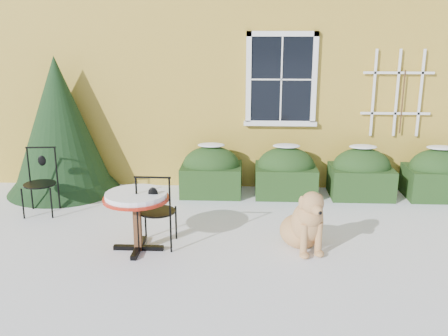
# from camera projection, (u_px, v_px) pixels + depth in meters

# --- Properties ---
(ground) EXTENTS (80.00, 80.00, 0.00)m
(ground) POSITION_uv_depth(u_px,v_px,m) (220.00, 256.00, 6.39)
(ground) COLOR white
(ground) RESTS_ON ground
(house) EXTENTS (12.40, 8.40, 6.40)m
(house) POSITION_uv_depth(u_px,v_px,m) (236.00, 13.00, 12.28)
(house) COLOR gold
(house) RESTS_ON ground
(hedge_row) EXTENTS (4.95, 0.80, 0.91)m
(hedge_row) POSITION_uv_depth(u_px,v_px,m) (323.00, 173.00, 8.66)
(hedge_row) COLOR black
(hedge_row) RESTS_ON ground
(evergreen_shrub) EXTENTS (1.98, 1.98, 2.39)m
(evergreen_shrub) POSITION_uv_depth(u_px,v_px,m) (61.00, 138.00, 8.79)
(evergreen_shrub) COLOR black
(evergreen_shrub) RESTS_ON ground
(bistro_table) EXTENTS (0.85, 0.85, 0.79)m
(bistro_table) POSITION_uv_depth(u_px,v_px,m) (136.00, 203.00, 6.41)
(bistro_table) COLOR black
(bistro_table) RESTS_ON ground
(patio_chair_near) EXTENTS (0.49, 0.49, 1.03)m
(patio_chair_near) POSITION_uv_depth(u_px,v_px,m) (156.00, 210.00, 6.56)
(patio_chair_near) COLOR black
(patio_chair_near) RESTS_ON ground
(patio_chair_far) EXTENTS (0.51, 0.50, 1.04)m
(patio_chair_far) POSITION_uv_depth(u_px,v_px,m) (40.00, 181.00, 7.80)
(patio_chair_far) COLOR black
(patio_chair_far) RESTS_ON ground
(dog) EXTENTS (0.71, 0.98, 0.88)m
(dog) POSITION_uv_depth(u_px,v_px,m) (305.00, 224.00, 6.51)
(dog) COLOR tan
(dog) RESTS_ON ground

